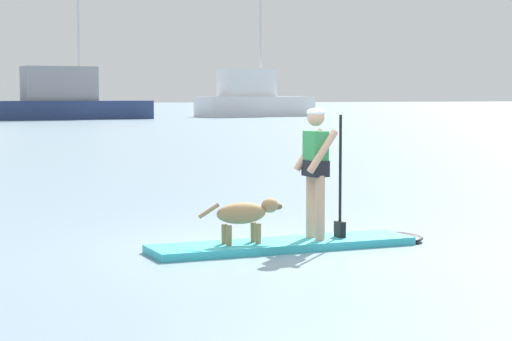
# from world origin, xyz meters

# --- Properties ---
(ground_plane) EXTENTS (400.00, 400.00, 0.00)m
(ground_plane) POSITION_xyz_m (0.00, 0.00, 0.00)
(ground_plane) COLOR gray
(paddleboard) EXTENTS (3.69, 1.02, 0.10)m
(paddleboard) POSITION_xyz_m (0.23, 0.02, 0.05)
(paddleboard) COLOR #33B2BF
(paddleboard) RESTS_ON ground_plane
(person_paddler) EXTENTS (0.62, 0.50, 1.64)m
(person_paddler) POSITION_xyz_m (0.47, 0.03, 1.05)
(person_paddler) COLOR tan
(person_paddler) RESTS_ON paddleboard
(dog) EXTENTS (1.10, 0.26, 0.54)m
(dog) POSITION_xyz_m (-0.50, -0.04, 0.46)
(dog) COLOR #997A51
(dog) RESTS_ON paddleboard
(moored_boat_starboard) EXTENTS (12.30, 4.69, 11.87)m
(moored_boat_starboard) POSITION_xyz_m (6.17, 62.42, 1.49)
(moored_boat_starboard) COLOR navy
(moored_boat_starboard) RESTS_ON ground_plane
(moored_boat_far_port) EXTENTS (10.27, 4.93, 10.13)m
(moored_boat_far_port) POSITION_xyz_m (22.40, 66.60, 1.49)
(moored_boat_far_port) COLOR white
(moored_boat_far_port) RESTS_ON ground_plane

